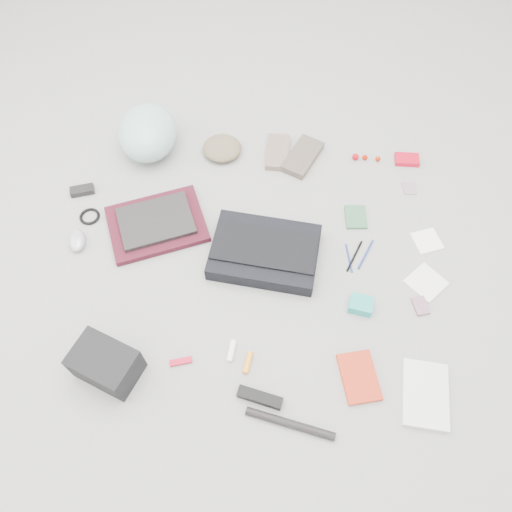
# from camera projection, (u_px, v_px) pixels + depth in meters

# --- Properties ---
(ground_plane) EXTENTS (4.00, 4.00, 0.00)m
(ground_plane) POSITION_uv_depth(u_px,v_px,m) (256.00, 262.00, 1.99)
(ground_plane) COLOR gray
(messenger_bag) EXTENTS (0.45, 0.34, 0.07)m
(messenger_bag) POSITION_uv_depth(u_px,v_px,m) (265.00, 252.00, 1.97)
(messenger_bag) COLOR black
(messenger_bag) RESTS_ON ground_plane
(bag_flap) EXTENTS (0.42, 0.23, 0.01)m
(bag_flap) POSITION_uv_depth(u_px,v_px,m) (265.00, 247.00, 1.94)
(bag_flap) COLOR black
(bag_flap) RESTS_ON messenger_bag
(laptop_sleeve) EXTENTS (0.47, 0.42, 0.03)m
(laptop_sleeve) POSITION_uv_depth(u_px,v_px,m) (157.00, 224.00, 2.07)
(laptop_sleeve) COLOR #43101E
(laptop_sleeve) RESTS_ON ground_plane
(laptop) EXTENTS (0.35, 0.31, 0.02)m
(laptop) POSITION_uv_depth(u_px,v_px,m) (156.00, 221.00, 2.05)
(laptop) COLOR black
(laptop) RESTS_ON laptop_sleeve
(bike_helmet) EXTENTS (0.29, 0.35, 0.19)m
(bike_helmet) POSITION_uv_depth(u_px,v_px,m) (148.00, 132.00, 2.22)
(bike_helmet) COLOR #A0D2CD
(bike_helmet) RESTS_ON ground_plane
(beanie) EXTENTS (0.19, 0.18, 0.06)m
(beanie) POSITION_uv_depth(u_px,v_px,m) (222.00, 148.00, 2.26)
(beanie) COLOR brown
(beanie) RESTS_ON ground_plane
(mitten_left) EXTENTS (0.10, 0.20, 0.03)m
(mitten_left) POSITION_uv_depth(u_px,v_px,m) (278.00, 152.00, 2.27)
(mitten_left) COLOR #80665B
(mitten_left) RESTS_ON ground_plane
(mitten_right) EXTENTS (0.20, 0.25, 0.03)m
(mitten_right) POSITION_uv_depth(u_px,v_px,m) (302.00, 157.00, 2.25)
(mitten_right) COLOR brown
(mitten_right) RESTS_ON ground_plane
(power_brick) EXTENTS (0.11, 0.07, 0.03)m
(power_brick) POSITION_uv_depth(u_px,v_px,m) (82.00, 190.00, 2.16)
(power_brick) COLOR black
(power_brick) RESTS_ON ground_plane
(cable_coil) EXTENTS (0.09, 0.09, 0.01)m
(cable_coil) POSITION_uv_depth(u_px,v_px,m) (90.00, 216.00, 2.09)
(cable_coil) COLOR black
(cable_coil) RESTS_ON ground_plane
(mouse) EXTENTS (0.09, 0.12, 0.04)m
(mouse) POSITION_uv_depth(u_px,v_px,m) (77.00, 240.00, 2.02)
(mouse) COLOR #A7A8B0
(mouse) RESTS_ON ground_plane
(camera_bag) EXTENTS (0.25, 0.22, 0.14)m
(camera_bag) POSITION_uv_depth(u_px,v_px,m) (106.00, 364.00, 1.70)
(camera_bag) COLOR black
(camera_bag) RESTS_ON ground_plane
(multitool) EXTENTS (0.08, 0.04, 0.01)m
(multitool) POSITION_uv_depth(u_px,v_px,m) (181.00, 362.00, 1.77)
(multitool) COLOR #AF0F25
(multitool) RESTS_ON ground_plane
(toiletry_tube_white) EXTENTS (0.03, 0.08, 0.02)m
(toiletry_tube_white) POSITION_uv_depth(u_px,v_px,m) (231.00, 351.00, 1.79)
(toiletry_tube_white) COLOR white
(toiletry_tube_white) RESTS_ON ground_plane
(toiletry_tube_orange) EXTENTS (0.03, 0.08, 0.02)m
(toiletry_tube_orange) POSITION_uv_depth(u_px,v_px,m) (248.00, 363.00, 1.76)
(toiletry_tube_orange) COLOR orange
(toiletry_tube_orange) RESTS_ON ground_plane
(u_lock) EXTENTS (0.16, 0.07, 0.03)m
(u_lock) POSITION_uv_depth(u_px,v_px,m) (260.00, 397.00, 1.70)
(u_lock) COLOR black
(u_lock) RESTS_ON ground_plane
(bike_pump) EXTENTS (0.30, 0.09, 0.03)m
(bike_pump) POSITION_uv_depth(u_px,v_px,m) (290.00, 424.00, 1.65)
(bike_pump) COLOR black
(bike_pump) RESTS_ON ground_plane
(book_red) EXTENTS (0.16, 0.20, 0.02)m
(book_red) POSITION_uv_depth(u_px,v_px,m) (359.00, 377.00, 1.74)
(book_red) COLOR red
(book_red) RESTS_ON ground_plane
(book_white) EXTENTS (0.17, 0.24, 0.02)m
(book_white) POSITION_uv_depth(u_px,v_px,m) (425.00, 395.00, 1.71)
(book_white) COLOR silver
(book_white) RESTS_ON ground_plane
(notepad) EXTENTS (0.09, 0.12, 0.01)m
(notepad) POSITION_uv_depth(u_px,v_px,m) (356.00, 217.00, 2.09)
(notepad) COLOR #326241
(notepad) RESTS_ON ground_plane
(pen_blue) EXTENTS (0.03, 0.13, 0.01)m
(pen_blue) POSITION_uv_depth(u_px,v_px,m) (349.00, 258.00, 1.99)
(pen_blue) COLOR navy
(pen_blue) RESTS_ON ground_plane
(pen_black) EXTENTS (0.07, 0.15, 0.01)m
(pen_black) POSITION_uv_depth(u_px,v_px,m) (354.00, 256.00, 2.00)
(pen_black) COLOR black
(pen_black) RESTS_ON ground_plane
(pen_navy) EXTENTS (0.07, 0.14, 0.01)m
(pen_navy) POSITION_uv_depth(u_px,v_px,m) (366.00, 254.00, 2.00)
(pen_navy) COLOR navy
(pen_navy) RESTS_ON ground_plane
(accordion_wallet) EXTENTS (0.10, 0.08, 0.04)m
(accordion_wallet) POSITION_uv_depth(u_px,v_px,m) (361.00, 305.00, 1.87)
(accordion_wallet) COLOR #1EAA9F
(accordion_wallet) RESTS_ON ground_plane
(card_deck) EXTENTS (0.07, 0.08, 0.01)m
(card_deck) POSITION_uv_depth(u_px,v_px,m) (420.00, 306.00, 1.88)
(card_deck) COLOR gray
(card_deck) RESTS_ON ground_plane
(napkin_top) EXTENTS (0.13, 0.13, 0.01)m
(napkin_top) POSITION_uv_depth(u_px,v_px,m) (427.00, 241.00, 2.04)
(napkin_top) COLOR white
(napkin_top) RESTS_ON ground_plane
(napkin_bottom) EXTENTS (0.18, 0.18, 0.01)m
(napkin_bottom) POSITION_uv_depth(u_px,v_px,m) (426.00, 282.00, 1.94)
(napkin_bottom) COLOR white
(napkin_bottom) RESTS_ON ground_plane
(lollipop_a) EXTENTS (0.03, 0.03, 0.03)m
(lollipop_a) POSITION_uv_depth(u_px,v_px,m) (355.00, 157.00, 2.25)
(lollipop_a) COLOR #BC030F
(lollipop_a) RESTS_ON ground_plane
(lollipop_b) EXTENTS (0.03, 0.03, 0.02)m
(lollipop_b) POSITION_uv_depth(u_px,v_px,m) (365.00, 157.00, 2.26)
(lollipop_b) COLOR #A01200
(lollipop_b) RESTS_ON ground_plane
(lollipop_c) EXTENTS (0.03, 0.03, 0.02)m
(lollipop_c) POSITION_uv_depth(u_px,v_px,m) (378.00, 159.00, 2.25)
(lollipop_c) COLOR #AC2002
(lollipop_c) RESTS_ON ground_plane
(altoids_tin) EXTENTS (0.11, 0.07, 0.02)m
(altoids_tin) POSITION_uv_depth(u_px,v_px,m) (407.00, 160.00, 2.25)
(altoids_tin) COLOR red
(altoids_tin) RESTS_ON ground_plane
(stamp_sheet) EXTENTS (0.06, 0.07, 0.00)m
(stamp_sheet) POSITION_uv_depth(u_px,v_px,m) (409.00, 188.00, 2.18)
(stamp_sheet) COLOR gray
(stamp_sheet) RESTS_ON ground_plane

